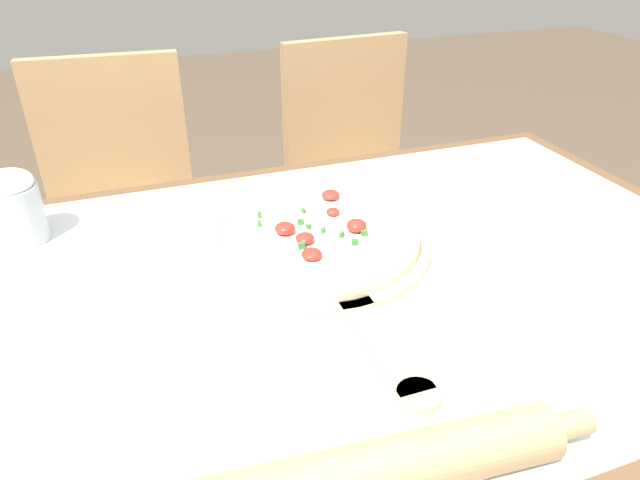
% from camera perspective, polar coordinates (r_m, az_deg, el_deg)
% --- Properties ---
extents(dining_table, '(1.25, 0.87, 0.73)m').
position_cam_1_polar(dining_table, '(0.92, 4.44, -9.08)').
color(dining_table, brown).
rests_on(dining_table, ground_plane).
extents(towel_cloth, '(1.17, 0.79, 0.00)m').
position_cam_1_polar(towel_cloth, '(0.86, 4.74, -3.20)').
color(towel_cloth, silver).
rests_on(towel_cloth, dining_table).
extents(pizza_peel, '(0.37, 0.56, 0.01)m').
position_cam_1_polar(pizza_peel, '(0.89, -0.21, -1.04)').
color(pizza_peel, '#D6B784').
rests_on(pizza_peel, towel_cloth).
extents(pizza, '(0.33, 0.33, 0.04)m').
position_cam_1_polar(pizza, '(0.90, -0.64, 0.64)').
color(pizza, beige).
rests_on(pizza, pizza_peel).
extents(rolling_pin, '(0.44, 0.08, 0.06)m').
position_cam_1_polar(rolling_pin, '(0.56, 6.00, -21.91)').
color(rolling_pin, tan).
rests_on(rolling_pin, towel_cloth).
extents(chair_left, '(0.42, 0.42, 0.90)m').
position_cam_1_polar(chair_left, '(1.59, -19.07, 2.93)').
color(chair_left, tan).
rests_on(chair_left, ground_plane).
extents(chair_right, '(0.43, 0.43, 0.90)m').
position_cam_1_polar(chair_right, '(1.71, 3.69, 6.55)').
color(chair_right, tan).
rests_on(chair_right, ground_plane).
extents(flour_cup, '(0.08, 0.08, 0.12)m').
position_cam_1_polar(flour_cup, '(1.02, -28.29, 2.97)').
color(flour_cup, '#B2B7BC').
rests_on(flour_cup, towel_cloth).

